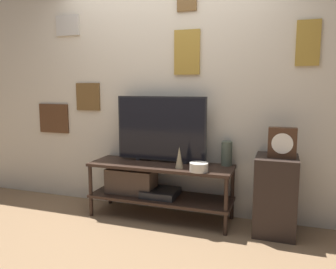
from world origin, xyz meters
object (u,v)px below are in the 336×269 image
Objects in this scene: mantel_clock at (282,143)px; vase_wide_bowl at (199,167)px; television at (161,129)px; vase_slim_bronze at (179,157)px; vase_tall_ceramic at (227,153)px.

vase_wide_bowl is at bearing -169.12° from mantel_clock.
mantel_clock is (1.21, -0.12, -0.06)m from television.
vase_slim_bronze is (-0.21, 0.06, 0.07)m from vase_wide_bowl.
vase_tall_ceramic is at bearing 32.22° from vase_slim_bronze.
television reaches higher than vase_slim_bronze.
vase_wide_bowl is (0.48, -0.26, -0.32)m from television.
television is at bearing 151.41° from vase_wide_bowl.
vase_slim_bronze reaches higher than vase_wide_bowl.
television is at bearing 174.35° from mantel_clock.
vase_tall_ceramic reaches higher than vase_slim_bronze.
television reaches higher than mantel_clock.
television is 4.56× the size of vase_slim_bronze.
television reaches higher than vase_wide_bowl.
vase_wide_bowl is at bearing -122.69° from vase_tall_ceramic.
television is 1.22m from mantel_clock.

